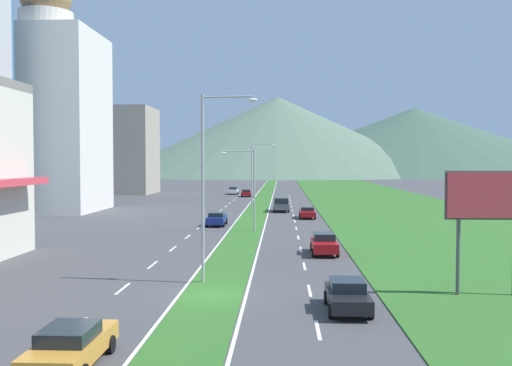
{
  "coord_description": "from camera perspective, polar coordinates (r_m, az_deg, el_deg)",
  "views": [
    {
      "loc": [
        3.6,
        -29.05,
        6.96
      ],
      "look_at": [
        1.11,
        25.46,
        4.9
      ],
      "focal_mm": 39.95,
      "sensor_mm": 36.0,
      "label": 1
    }
  ],
  "objects": [
    {
      "name": "hill_far_right",
      "position": [
        329.64,
        15.53,
        4.07
      ],
      "size": [
        198.32,
        198.32,
        36.73
      ],
      "primitive_type": "cone",
      "color": "#3D5647",
      "rests_on": "ground_plane"
    },
    {
      "name": "lane_dash_left_13",
      "position": [
        102.65,
        -2.25,
        -1.72
      ],
      "size": [
        0.16,
        2.8,
        0.01
      ],
      "primitive_type": "cube",
      "color": "silver",
      "rests_on": "ground_plane"
    },
    {
      "name": "street_lamp_far",
      "position": [
        80.0,
        -0.17,
        1.15
      ],
      "size": [
        3.35,
        0.28,
        9.59
      ],
      "color": "#99999E",
      "rests_on": "ground_plane"
    },
    {
      "name": "car_1",
      "position": [
        112.73,
        -0.97,
        -1.0
      ],
      "size": [
        1.94,
        4.44,
        1.44
      ],
      "rotation": [
        0.0,
        0.0,
        1.57
      ],
      "color": "maroon",
      "rests_on": "ground_plane"
    },
    {
      "name": "car_4",
      "position": [
        27.33,
        9.15,
        -11.03
      ],
      "size": [
        1.97,
        4.23,
        1.45
      ],
      "rotation": [
        0.0,
        0.0,
        -1.57
      ],
      "color": "black",
      "rests_on": "ground_plane"
    },
    {
      "name": "midrise_colored",
      "position": [
        127.72,
        -13.3,
        3.17
      ],
      "size": [
        13.89,
        13.89,
        18.68
      ],
      "primitive_type": "cube",
      "color": "#9E9384",
      "rests_on": "ground_plane"
    },
    {
      "name": "lane_dash_left_11",
      "position": [
        88.44,
        -3.04,
        -2.35
      ],
      "size": [
        0.16,
        2.8,
        0.01
      ],
      "primitive_type": "cube",
      "color": "silver",
      "rests_on": "ground_plane"
    },
    {
      "name": "lane_dash_right_7",
      "position": [
        59.55,
        4.05,
        -4.55
      ],
      "size": [
        0.16,
        2.8,
        0.01
      ],
      "primitive_type": "cube",
      "color": "silver",
      "rests_on": "ground_plane"
    },
    {
      "name": "lane_dash_left_14",
      "position": [
        109.76,
        -1.93,
        -1.47
      ],
      "size": [
        0.16,
        2.8,
        0.01
      ],
      "primitive_type": "cube",
      "color": "silver",
      "rests_on": "ground_plane"
    },
    {
      "name": "pickup_truck_0",
      "position": [
        79.02,
        2.55,
        -2.18
      ],
      "size": [
        2.18,
        5.4,
        2.0
      ],
      "rotation": [
        0.0,
        0.0,
        -1.57
      ],
      "color": "#515459",
      "rests_on": "ground_plane"
    },
    {
      "name": "lane_dash_left_5",
      "position": [
        46.18,
        -8.33,
        -6.52
      ],
      "size": [
        0.16,
        2.8,
        0.01
      ],
      "primitive_type": "cube",
      "color": "silver",
      "rests_on": "ground_plane"
    },
    {
      "name": "car_2",
      "position": [
        70.16,
        5.16,
        -2.95
      ],
      "size": [
        1.95,
        4.55,
        1.39
      ],
      "rotation": [
        0.0,
        0.0,
        -1.57
      ],
      "color": "maroon",
      "rests_on": "ground_plane"
    },
    {
      "name": "lane_dash_right_3",
      "position": [
        31.33,
        5.38,
        -10.67
      ],
      "size": [
        0.16,
        2.8,
        0.01
      ],
      "primitive_type": "cube",
      "color": "silver",
      "rests_on": "ground_plane"
    },
    {
      "name": "domed_building",
      "position": [
        85.53,
        -20.16,
        6.71
      ],
      "size": [
        14.3,
        14.3,
        33.39
      ],
      "color": "silver",
      "rests_on": "ground_plane"
    },
    {
      "name": "lane_dash_right_6",
      "position": [
        52.46,
        4.25,
        -5.46
      ],
      "size": [
        0.16,
        2.8,
        0.01
      ],
      "primitive_type": "cube",
      "color": "silver",
      "rests_on": "ground_plane"
    },
    {
      "name": "lane_dash_right_9",
      "position": [
        73.78,
        3.78,
        -3.25
      ],
      "size": [
        0.16,
        2.8,
        0.01
      ],
      "primitive_type": "cube",
      "color": "silver",
      "rests_on": "ground_plane"
    },
    {
      "name": "lane_dash_right_4",
      "position": [
        38.33,
        4.86,
        -8.3
      ],
      "size": [
        0.16,
        2.8,
        0.01
      ],
      "primitive_type": "cube",
      "color": "silver",
      "rests_on": "ground_plane"
    },
    {
      "name": "hill_far_center",
      "position": [
        298.38,
        2.16,
        4.74
      ],
      "size": [
        174.68,
        174.68,
        40.72
      ],
      "primitive_type": "cone",
      "color": "#516B56",
      "rests_on": "ground_plane"
    },
    {
      "name": "lane_dash_right_13",
      "position": [
        102.29,
        3.45,
        -1.74
      ],
      "size": [
        0.16,
        2.8,
        0.01
      ],
      "primitive_type": "cube",
      "color": "silver",
      "rests_on": "ground_plane"
    },
    {
      "name": "lane_dash_left_6",
      "position": [
        53.15,
        -6.86,
        -5.37
      ],
      "size": [
        0.16,
        2.8,
        0.01
      ],
      "primitive_type": "cube",
      "color": "silver",
      "rests_on": "ground_plane"
    },
    {
      "name": "lane_dash_left_2",
      "position": [
        25.88,
        -17.65,
        -13.53
      ],
      "size": [
        0.16,
        2.8,
        0.01
      ],
      "primitive_type": "cube",
      "color": "silver",
      "rests_on": "ground_plane"
    },
    {
      "name": "edge_line_median_right",
      "position": [
        89.34,
        1.42,
        -2.3
      ],
      "size": [
        0.16,
        240.0,
        0.01
      ],
      "primitive_type": "cube",
      "color": "silver",
      "rests_on": "ground_plane"
    },
    {
      "name": "billboard_roadside",
      "position": [
        31.59,
        22.15,
        -1.85
      ],
      "size": [
        4.28,
        0.28,
        6.49
      ],
      "color": "#4C4C51",
      "rests_on": "ground_plane"
    },
    {
      "name": "car_3",
      "position": [
        20.93,
        -18.06,
        -15.22
      ],
      "size": [
        2.03,
        4.71,
        1.45
      ],
      "rotation": [
        0.0,
        0.0,
        1.57
      ],
      "color": "#C6842D",
      "rests_on": "ground_plane"
    },
    {
      "name": "lane_dash_right_8",
      "position": [
        66.66,
        3.9,
        -3.83
      ],
      "size": [
        0.16,
        2.8,
        0.01
      ],
      "primitive_type": "cube",
      "color": "silver",
      "rests_on": "ground_plane"
    },
    {
      "name": "car_6",
      "position": [
        43.33,
        6.84,
        -6.04
      ],
      "size": [
        1.96,
        4.57,
        1.57
      ],
      "rotation": [
        0.0,
        0.0,
        -1.57
      ],
      "color": "maroon",
      "rests_on": "ground_plane"
    },
    {
      "name": "edge_line_median_left",
      "position": [
        89.48,
        -0.82,
        -2.29
      ],
      "size": [
        0.16,
        240.0,
        0.01
      ],
      "primitive_type": "cube",
      "color": "silver",
      "rests_on": "ground_plane"
    },
    {
      "name": "lane_dash_right_15",
      "position": [
        116.57,
        3.35,
        -1.26
      ],
      "size": [
        0.16,
        2.8,
        0.01
      ],
      "primitive_type": "cube",
      "color": "silver",
      "rests_on": "ground_plane"
    },
    {
      "name": "lane_dash_left_7",
      "position": [
        60.17,
        -5.73,
        -4.49
      ],
      "size": [
        0.16,
        2.8,
        0.01
      ],
      "primitive_type": "cube",
      "color": "silver",
      "rests_on": "ground_plane"
    },
    {
      "name": "lane_dash_right_10",
      "position": [
        80.9,
        3.67,
        -2.77
      ],
      "size": [
        0.16,
        2.8,
        0.01
      ],
      "primitive_type": "cube",
      "color": "silver",
      "rests_on": "ground_plane"
    },
    {
      "name": "lane_dash_left_3",
      "position": [
        32.48,
        -13.2,
        -10.26
      ],
      "size": [
        0.16,
        2.8,
        0.01
      ],
      "primitive_type": "cube",
      "color": "silver",
      "rests_on": "ground_plane"
    },
    {
      "name": "lane_dash_right_14",
      "position": [
        109.43,
        3.4,
        -1.48
      ],
      "size": [
        0.16,
        2.8,
        0.01
      ],
      "primitive_type": "cube",
      "color": "silver",
      "rests_on": "ground_plane"
    },
    {
      "name": "lane_dash_left_9",
      "position": [
        74.27,
        -4.13,
        -3.21
      ],
      "size": [
        0.16,
        2.8,
        0.01
      ],
      "primitive_type": "cube",
      "color": "silver",
      "rests_on": "ground_plane"
    },
    {
      "name": "lane_dash_left_15",
      "position": [
        116.88,
        -1.65,
        -1.25
      ],
      "size": [
        0.16,
        2.8,
        0.01
      ],
      "primitive_type": "cube",
      "color": "silver",
      "rests_on": "ground_plane"
    },
    {
      "name": "street_lamp_mid",
      "position": [
        56.15,
        -0.62,
        -0.05
      ],
      "size": [
        3.4,
        0.4,
        8.14
      ],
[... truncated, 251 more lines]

